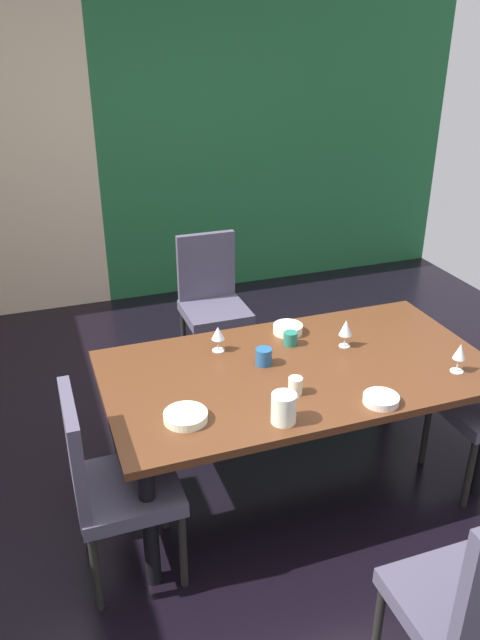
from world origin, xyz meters
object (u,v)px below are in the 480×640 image
at_px(dining_table, 298,379).
at_px(serving_bowl_near_shelf, 186,416).
at_px(cup_center, 290,338).
at_px(cup_rear, 295,386).
at_px(wine_glass_right, 218,334).
at_px(serving_bowl_corner, 381,399).
at_px(wine_glass_south, 346,328).
at_px(chair_left_near, 108,479).
at_px(serving_bowl_left, 288,329).
at_px(chair_head_far, 212,297).
at_px(wine_glass_north, 460,352).
at_px(cup_east, 264,357).
at_px(pitcher_west, 284,408).

bearing_deg(dining_table, serving_bowl_near_shelf, -158.77).
bearing_deg(cup_center, cup_rear, -111.12).
height_order(wine_glass_right, serving_bowl_corner, wine_glass_right).
height_order(dining_table, wine_glass_south, wine_glass_south).
height_order(chair_left_near, serving_bowl_left, chair_left_near).
bearing_deg(chair_head_far, wine_glass_north, 114.43).
distance_m(chair_head_far, wine_glass_south, 1.35).
bearing_deg(cup_rear, chair_head_far, 87.11).
height_order(wine_glass_north, serving_bowl_left, wine_glass_north).
bearing_deg(wine_glass_right, serving_bowl_near_shelf, -120.59).
distance_m(dining_table, serving_bowl_near_shelf, 0.72).
height_order(serving_bowl_near_shelf, cup_center, cup_center).
bearing_deg(wine_glass_south, wine_glass_north, -46.64).
relative_size(wine_glass_north, wine_glass_south, 1.00).
height_order(chair_left_near, cup_center, chair_left_near).
bearing_deg(wine_glass_north, chair_head_far, 114.43).
relative_size(chair_left_near, wine_glass_right, 6.71).
bearing_deg(wine_glass_south, serving_bowl_near_shelf, -159.07).
distance_m(wine_glass_right, cup_east, 0.28).
bearing_deg(wine_glass_north, serving_bowl_left, 132.90).
distance_m(serving_bowl_corner, cup_rear, 0.40).
height_order(wine_glass_right, serving_bowl_near_shelf, wine_glass_right).
bearing_deg(serving_bowl_left, dining_table, -105.65).
relative_size(wine_glass_north, wine_glass_right, 1.10).
distance_m(wine_glass_north, cup_center, 0.87).
xyz_separation_m(chair_left_near, cup_rear, (0.91, 0.09, 0.23)).
relative_size(wine_glass_right, cup_rear, 1.69).
bearing_deg(pitcher_west, chair_left_near, 172.44).
distance_m(wine_glass_right, serving_bowl_near_shelf, 0.66).
height_order(chair_head_far, cup_center, chair_head_far).
xyz_separation_m(wine_glass_right, pitcher_west, (0.07, -0.72, -0.03)).
height_order(serving_bowl_corner, serving_bowl_left, serving_bowl_left).
bearing_deg(cup_rear, chair_left_near, -174.29).
height_order(wine_glass_north, serving_bowl_near_shelf, wine_glass_north).
bearing_deg(wine_glass_north, wine_glass_south, 133.36).
bearing_deg(serving_bowl_near_shelf, wine_glass_north, -2.05).
height_order(chair_head_far, wine_glass_right, chair_head_far).
relative_size(serving_bowl_left, serving_bowl_near_shelf, 0.84).
distance_m(wine_glass_north, wine_glass_right, 1.23).
xyz_separation_m(serving_bowl_corner, cup_east, (-0.38, 0.51, 0.03)).
xyz_separation_m(wine_glass_north, wine_glass_south, (-0.41, 0.43, -0.00)).
bearing_deg(serving_bowl_near_shelf, cup_east, 34.22).
relative_size(serving_bowl_corner, serving_bowl_left, 1.01).
bearing_deg(serving_bowl_left, serving_bowl_corner, -81.40).
relative_size(wine_glass_north, pitcher_west, 1.10).
bearing_deg(cup_rear, wine_glass_south, 37.45).
bearing_deg(cup_center, cup_east, -144.97).
bearing_deg(pitcher_west, wine_glass_right, 95.68).
bearing_deg(wine_glass_south, pitcher_west, -137.71).
relative_size(cup_center, pitcher_west, 0.53).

